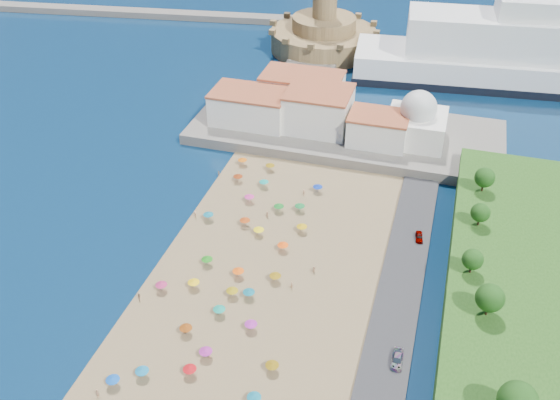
% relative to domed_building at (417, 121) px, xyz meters
% --- Properties ---
extents(ground, '(700.00, 700.00, 0.00)m').
position_rel_domed_building_xyz_m(ground, '(-30.00, -71.00, -8.97)').
color(ground, '#071938').
rests_on(ground, ground).
extents(terrace, '(90.00, 36.00, 3.00)m').
position_rel_domed_building_xyz_m(terrace, '(-20.00, 2.00, -7.47)').
color(terrace, '#59544C').
rests_on(terrace, ground).
extents(jetty, '(18.00, 70.00, 2.40)m').
position_rel_domed_building_xyz_m(jetty, '(-42.00, 37.00, -7.77)').
color(jetty, '#59544C').
rests_on(jetty, ground).
extents(breakwater, '(199.03, 34.77, 2.60)m').
position_rel_domed_building_xyz_m(breakwater, '(-140.00, 82.00, -7.67)').
color(breakwater, '#59544C').
rests_on(breakwater, ground).
extents(waterfront_buildings, '(57.00, 29.00, 11.00)m').
position_rel_domed_building_xyz_m(waterfront_buildings, '(-33.05, 2.64, -1.10)').
color(waterfront_buildings, silver).
rests_on(waterfront_buildings, terrace).
extents(domed_building, '(16.00, 16.00, 15.00)m').
position_rel_domed_building_xyz_m(domed_building, '(0.00, 0.00, 0.00)').
color(domed_building, silver).
rests_on(domed_building, terrace).
extents(fortress, '(40.00, 40.00, 32.40)m').
position_rel_domed_building_xyz_m(fortress, '(-42.00, 67.00, -2.29)').
color(fortress, '#A18350').
rests_on(fortress, ground).
extents(beach_parasols, '(30.95, 115.00, 2.20)m').
position_rel_domed_building_xyz_m(beach_parasols, '(-30.84, -79.33, -6.83)').
color(beach_parasols, gray).
rests_on(beach_parasols, beach).
extents(beachgoers, '(34.03, 96.45, 1.88)m').
position_rel_domed_building_xyz_m(beachgoers, '(-31.80, -61.15, -7.88)').
color(beachgoers, tan).
rests_on(beachgoers, beach).
extents(parked_cars, '(2.14, 60.25, 1.44)m').
position_rel_domed_building_xyz_m(parked_cars, '(6.00, -71.83, -7.59)').
color(parked_cars, gray).
rests_on(parked_cars, promenade).
extents(hillside_trees, '(17.55, 108.01, 7.96)m').
position_rel_domed_building_xyz_m(hillside_trees, '(19.39, -82.62, 1.08)').
color(hillside_trees, '#382314').
rests_on(hillside_trees, hillside).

